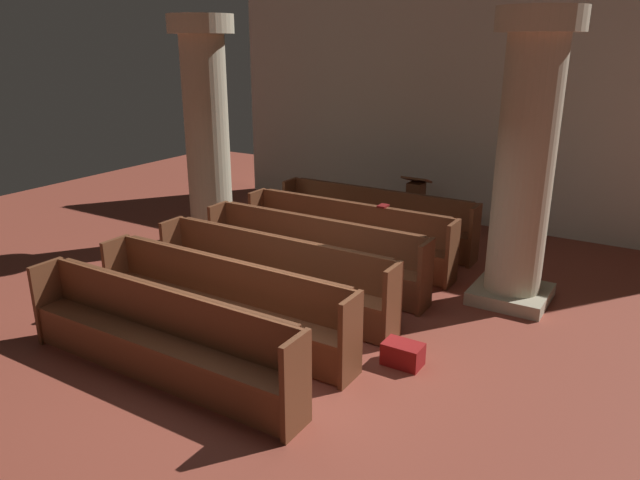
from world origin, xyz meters
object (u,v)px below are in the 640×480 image
hymn_book (383,206)px  pillar_far_side (207,129)px  pew_row_2 (313,250)px  kneeler_box_red (403,354)px  pillar_aisle_side (526,159)px  pew_row_3 (272,272)px  pew_row_0 (375,217)px  lectern (415,209)px  pew_row_1 (347,232)px  pew_row_4 (222,300)px  pew_row_5 (158,334)px

hymn_book → pillar_far_side: bearing=-171.9°
pew_row_2 → kneeler_box_red: bearing=-34.7°
pew_row_2 → hymn_book: bearing=65.9°
pew_row_2 → pillar_far_side: 3.08m
pillar_aisle_side → kneeler_box_red: pillar_aisle_side is taller
pew_row_3 → pew_row_0: bearing=90.0°
pillar_aisle_side → lectern: bearing=137.9°
pew_row_1 → pew_row_4: size_ratio=1.00×
pew_row_1 → pew_row_4: same height
kneeler_box_red → lectern: bearing=111.7°
pew_row_3 → lectern: lectern is taller
pillar_aisle_side → pillar_far_side: bearing=-178.0°
pew_row_0 → pew_row_5: size_ratio=1.00×
pew_row_1 → pew_row_5: (0.00, -4.05, 0.00)m
pew_row_0 → pew_row_3: (0.00, -3.04, 0.00)m
pew_row_2 → pew_row_3: size_ratio=1.00×
pew_row_0 → lectern: (0.30, 1.03, -0.06)m
pew_row_1 → pew_row_2: 1.01m
pew_row_4 → pillar_aisle_side: 4.23m
pew_row_3 → pew_row_5: same height
pew_row_3 → pillar_far_side: pillar_far_side is taller
pew_row_4 → pillar_aisle_side: size_ratio=0.94×
kneeler_box_red → pillar_aisle_side: bearing=76.8°
lectern → hymn_book: (0.23, -1.86, 0.53)m
pillar_far_side → pew_row_5: bearing=-55.6°
pew_row_1 → hymn_book: size_ratio=18.84×
pillar_aisle_side → lectern: (-2.35, 2.13, -1.53)m
pew_row_1 → pillar_far_side: 2.99m
pillar_aisle_side → kneeler_box_red: (-0.56, -2.38, -1.85)m
pew_row_0 → hymn_book: size_ratio=18.84×
pew_row_2 → pillar_far_side: size_ratio=0.94×
pillar_aisle_side → pillar_far_side: 5.25m
pillar_aisle_side → lectern: 3.52m
pillar_aisle_side → pew_row_3: bearing=-143.7°
kneeler_box_red → pew_row_1: bearing=130.4°
lectern → hymn_book: size_ratio=5.71×
pew_row_2 → pillar_far_side: pillar_far_side is taller
pew_row_0 → pew_row_4: (0.00, -4.05, 0.00)m
pew_row_2 → kneeler_box_red: pew_row_2 is taller
kneeler_box_red → pillar_far_side: bearing=154.9°
pew_row_2 → pew_row_1: bearing=90.0°
pew_row_1 → lectern: lectern is taller
pew_row_2 → pew_row_5: 3.04m
pew_row_5 → lectern: lectern is taller
pew_row_2 → pew_row_5: (0.00, -3.04, 0.00)m
pew_row_4 → pillar_aisle_side: (2.65, 2.96, 1.47)m
pew_row_0 → lectern: 1.08m
pew_row_1 → hymn_book: hymn_book is taller
pew_row_1 → pillar_far_side: size_ratio=0.94×
pew_row_4 → pillar_far_side: size_ratio=0.94×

